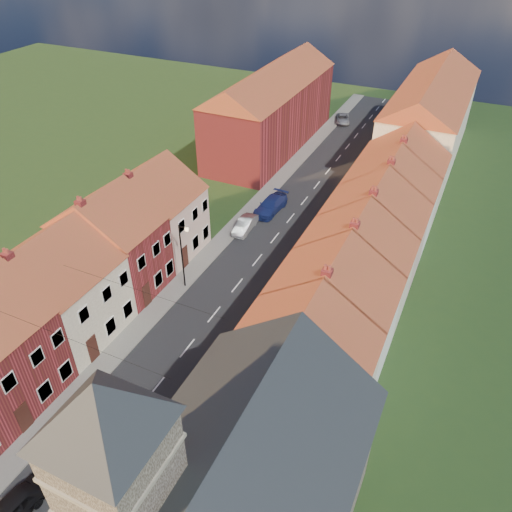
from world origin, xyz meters
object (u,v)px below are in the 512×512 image
(church, at_px, (231,483))
(car_far, at_px, (271,205))
(car_mid, at_px, (245,225))
(pedestrian_right, at_px, (189,446))
(pedestrian_right_b, at_px, (294,282))
(lamppost, at_px, (183,253))
(car_near, at_px, (10,510))
(car_distant, at_px, (343,119))

(church, relative_size, car_far, 3.07)
(car_mid, distance_m, pedestrian_right, 24.56)
(car_far, xyz_separation_m, pedestrian_right_b, (7.03, -11.16, 0.25))
(church, height_order, car_mid, church)
(lamppost, height_order, pedestrian_right_b, lamppost)
(church, distance_m, pedestrian_right, 7.63)
(car_near, bearing_deg, car_far, 97.23)
(lamppost, distance_m, car_mid, 10.41)
(car_mid, bearing_deg, car_far, 77.52)
(car_mid, bearing_deg, pedestrian_right, -73.99)
(car_distant, bearing_deg, car_far, -106.43)
(pedestrian_right, bearing_deg, church, 138.61)
(pedestrian_right, bearing_deg, pedestrian_right_b, -95.34)
(lamppost, bearing_deg, car_distant, 89.17)
(car_near, bearing_deg, lamppost, 101.72)
(car_far, distance_m, pedestrian_right, 28.63)
(pedestrian_right, relative_size, pedestrian_right_b, 0.93)
(pedestrian_right, bearing_deg, lamppost, -62.99)
(pedestrian_right, bearing_deg, car_far, -81.20)
(car_mid, xyz_separation_m, pedestrian_right_b, (7.81, -6.69, 0.33))
(car_mid, height_order, pedestrian_right_b, pedestrian_right_b)
(car_mid, xyz_separation_m, pedestrian_right, (7.87, -23.27, 0.28))
(car_near, distance_m, car_distant, 62.40)
(pedestrian_right, bearing_deg, car_mid, -76.86)
(lamppost, height_order, car_distant, lamppost)
(lamppost, bearing_deg, pedestrian_right, -57.45)
(car_near, distance_m, pedestrian_right, 9.66)
(car_mid, bearing_deg, pedestrian_right_b, -43.25)
(car_mid, bearing_deg, lamppost, -96.18)
(lamppost, relative_size, car_distant, 1.51)
(church, xyz_separation_m, car_far, (-11.79, 31.13, -5.16))
(pedestrian_right, distance_m, pedestrian_right_b, 16.58)
(car_distant, bearing_deg, car_near, -106.85)
(pedestrian_right, bearing_deg, car_distant, -87.45)
(car_far, bearing_deg, church, -65.08)
(car_distant, bearing_deg, car_mid, -108.04)
(lamppost, xyz_separation_m, car_mid, (0.61, 9.98, -2.91))
(pedestrian_right_b, bearing_deg, church, 121.72)
(car_near, xyz_separation_m, car_distant, (-1.29, 62.38, -0.13))
(pedestrian_right_b, bearing_deg, car_far, -39.45)
(car_mid, xyz_separation_m, car_distant, (0.00, 32.04, -0.08))
(car_near, relative_size, car_mid, 1.04)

